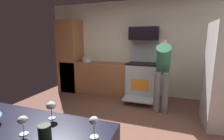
% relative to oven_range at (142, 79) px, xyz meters
% --- Properties ---
extents(ground_plane, '(5.20, 4.80, 0.02)m').
position_rel_oven_range_xyz_m(ground_plane, '(-0.29, -1.97, -0.52)').
color(ground_plane, brown).
extents(wall_back, '(5.20, 0.12, 2.60)m').
position_rel_oven_range_xyz_m(wall_back, '(-0.29, 0.37, 0.79)').
color(wall_back, silver).
rests_on(wall_back, ground).
extents(lower_cabinet_run, '(2.40, 0.60, 0.90)m').
position_rel_oven_range_xyz_m(lower_cabinet_run, '(-1.19, 0.01, -0.06)').
color(lower_cabinet_run, '#945C37').
rests_on(lower_cabinet_run, ground).
extents(cabinet_column, '(0.60, 0.60, 2.10)m').
position_rel_oven_range_xyz_m(cabinet_column, '(-2.19, 0.01, 0.54)').
color(cabinet_column, '#945C37').
rests_on(cabinet_column, ground).
extents(oven_range, '(0.76, 1.03, 1.54)m').
position_rel_oven_range_xyz_m(oven_range, '(0.00, 0.00, 0.00)').
color(oven_range, '#AFB7B7').
rests_on(oven_range, ground).
extents(microwave, '(0.74, 0.38, 0.33)m').
position_rel_oven_range_xyz_m(microwave, '(0.00, 0.09, 1.20)').
color(microwave, black).
rests_on(microwave, oven_range).
extents(person_cook, '(0.31, 0.66, 1.56)m').
position_rel_oven_range_xyz_m(person_cook, '(0.53, -0.62, 0.41)').
color(person_cook, slate).
rests_on(person_cook, ground).
extents(wine_glass_near, '(0.07, 0.07, 0.15)m').
position_rel_oven_range_xyz_m(wine_glass_near, '(0.18, -3.30, 0.50)').
color(wine_glass_near, silver).
rests_on(wine_glass_near, counter_island).
extents(wine_glass_far, '(0.08, 0.08, 0.15)m').
position_rel_oven_range_xyz_m(wine_glass_far, '(-0.28, -3.18, 0.50)').
color(wine_glass_far, silver).
rests_on(wine_glass_far, counter_island).
extents(wine_glass_extra, '(0.07, 0.07, 0.14)m').
position_rel_oven_range_xyz_m(wine_glass_extra, '(-0.31, -3.43, 0.49)').
color(wine_glass_extra, silver).
rests_on(wine_glass_extra, counter_island).
extents(mug_coffee, '(0.09, 0.09, 0.10)m').
position_rel_oven_range_xyz_m(mug_coffee, '(-0.13, -3.43, 0.44)').
color(mug_coffee, black).
rests_on(mug_coffee, counter_island).
extents(stock_pot, '(0.28, 0.28, 0.14)m').
position_rel_oven_range_xyz_m(stock_pot, '(-1.64, 0.01, 0.46)').
color(stock_pot, silver).
rests_on(stock_pot, lower_cabinet_run).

